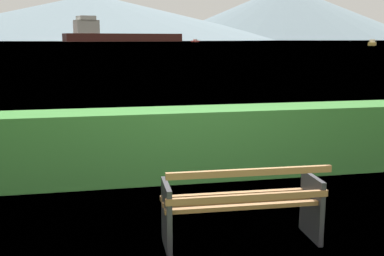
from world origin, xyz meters
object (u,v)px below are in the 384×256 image
object	(u,v)px
cargo_ship_large	(115,35)
fishing_boat_near	(372,43)
sailboat_mid	(195,41)
park_bench	(242,205)

from	to	relation	value
cargo_ship_large	fishing_boat_near	world-z (taller)	cargo_ship_large
cargo_ship_large	fishing_boat_near	xyz separation A→B (m)	(63.19, -177.30, -3.58)
cargo_ship_large	fishing_boat_near	bearing A→B (deg)	-70.38
sailboat_mid	cargo_ship_large	bearing A→B (deg)	136.62
fishing_boat_near	cargo_ship_large	bearing A→B (deg)	109.62
cargo_ship_large	sailboat_mid	distance (m)	57.51
park_bench	cargo_ship_large	bearing A→B (deg)	87.65
park_bench	fishing_boat_near	xyz separation A→B (m)	(75.27, 117.54, 0.20)
park_bench	sailboat_mid	world-z (taller)	sailboat_mid
park_bench	fishing_boat_near	size ratio (longest dim) A/B	0.26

